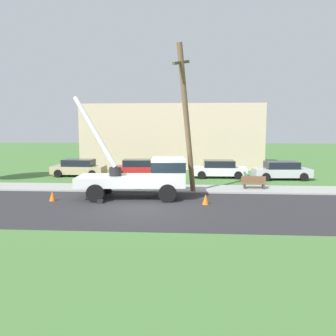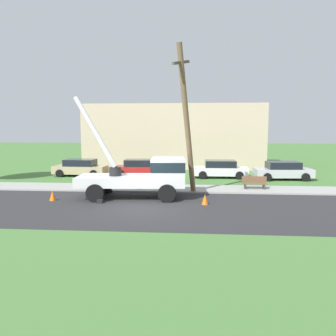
{
  "view_description": "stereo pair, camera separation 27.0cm",
  "coord_description": "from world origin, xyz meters",
  "px_view_note": "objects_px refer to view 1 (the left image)",
  "views": [
    {
      "loc": [
        2.45,
        -16.86,
        4.1
      ],
      "look_at": [
        1.09,
        3.38,
        1.66
      ],
      "focal_mm": 36.22,
      "sensor_mm": 36.0,
      "label": 1
    },
    {
      "loc": [
        2.72,
        -16.84,
        4.1
      ],
      "look_at": [
        1.09,
        3.38,
        1.66
      ],
      "focal_mm": 36.22,
      "sensor_mm": 36.0,
      "label": 2
    }
  ],
  "objects_px": {
    "traffic_cone_ahead": "(206,199)",
    "parked_sedan_tan": "(79,168)",
    "parked_sedan_red": "(138,168)",
    "traffic_cone_behind": "(52,196)",
    "park_bench": "(254,183)",
    "leaning_utility_pole": "(186,120)",
    "parked_sedan_white": "(219,169)",
    "utility_truck": "(146,174)",
    "parked_sedan_silver": "(281,170)"
  },
  "relations": [
    {
      "from": "parked_sedan_red",
      "to": "parked_sedan_tan",
      "type": "bearing_deg",
      "value": -177.45
    },
    {
      "from": "parked_sedan_red",
      "to": "park_bench",
      "type": "height_order",
      "value": "parked_sedan_red"
    },
    {
      "from": "parked_sedan_tan",
      "to": "parked_sedan_red",
      "type": "height_order",
      "value": "same"
    },
    {
      "from": "traffic_cone_ahead",
      "to": "parked_sedan_silver",
      "type": "xyz_separation_m",
      "value": [
        6.37,
        9.29,
        0.43
      ]
    },
    {
      "from": "leaning_utility_pole",
      "to": "park_bench",
      "type": "height_order",
      "value": "leaning_utility_pole"
    },
    {
      "from": "traffic_cone_behind",
      "to": "parked_sedan_tan",
      "type": "relative_size",
      "value": 0.13
    },
    {
      "from": "leaning_utility_pole",
      "to": "traffic_cone_ahead",
      "type": "height_order",
      "value": "leaning_utility_pole"
    },
    {
      "from": "parked_sedan_tan",
      "to": "parked_sedan_silver",
      "type": "xyz_separation_m",
      "value": [
        16.62,
        -0.7,
        0.0
      ]
    },
    {
      "from": "parked_sedan_tan",
      "to": "parked_sedan_white",
      "type": "relative_size",
      "value": 1.01
    },
    {
      "from": "utility_truck",
      "to": "parked_sedan_white",
      "type": "height_order",
      "value": "utility_truck"
    },
    {
      "from": "utility_truck",
      "to": "leaning_utility_pole",
      "type": "distance_m",
      "value": 4.01
    },
    {
      "from": "parked_sedan_tan",
      "to": "parked_sedan_silver",
      "type": "relative_size",
      "value": 0.99
    },
    {
      "from": "leaning_utility_pole",
      "to": "parked_sedan_silver",
      "type": "bearing_deg",
      "value": 42.79
    },
    {
      "from": "traffic_cone_behind",
      "to": "leaning_utility_pole",
      "type": "bearing_deg",
      "value": 15.51
    },
    {
      "from": "traffic_cone_behind",
      "to": "park_bench",
      "type": "height_order",
      "value": "park_bench"
    },
    {
      "from": "utility_truck",
      "to": "traffic_cone_ahead",
      "type": "distance_m",
      "value": 3.89
    },
    {
      "from": "utility_truck",
      "to": "traffic_cone_behind",
      "type": "bearing_deg",
      "value": -166.87
    },
    {
      "from": "parked_sedan_red",
      "to": "traffic_cone_ahead",
      "type": "bearing_deg",
      "value": -62.96
    },
    {
      "from": "traffic_cone_ahead",
      "to": "parked_sedan_tan",
      "type": "xyz_separation_m",
      "value": [
        -10.25,
        9.99,
        0.43
      ]
    },
    {
      "from": "traffic_cone_ahead",
      "to": "parked_sedan_tan",
      "type": "height_order",
      "value": "parked_sedan_tan"
    },
    {
      "from": "traffic_cone_ahead",
      "to": "park_bench",
      "type": "relative_size",
      "value": 0.35
    },
    {
      "from": "parked_sedan_tan",
      "to": "parked_sedan_red",
      "type": "xyz_separation_m",
      "value": [
        5.04,
        0.22,
        0.0
      ]
    },
    {
      "from": "traffic_cone_behind",
      "to": "parked_sedan_tan",
      "type": "xyz_separation_m",
      "value": [
        -1.71,
        9.67,
        0.43
      ]
    },
    {
      "from": "utility_truck",
      "to": "parked_sedan_white",
      "type": "relative_size",
      "value": 1.56
    },
    {
      "from": "traffic_cone_ahead",
      "to": "parked_sedan_white",
      "type": "bearing_deg",
      "value": 81.38
    },
    {
      "from": "utility_truck",
      "to": "park_bench",
      "type": "bearing_deg",
      "value": 23.5
    },
    {
      "from": "parked_sedan_red",
      "to": "parked_sedan_white",
      "type": "relative_size",
      "value": 1.02
    },
    {
      "from": "traffic_cone_ahead",
      "to": "parked_sedan_red",
      "type": "height_order",
      "value": "parked_sedan_red"
    },
    {
      "from": "traffic_cone_behind",
      "to": "park_bench",
      "type": "relative_size",
      "value": 0.35
    },
    {
      "from": "leaning_utility_pole",
      "to": "parked_sedan_white",
      "type": "bearing_deg",
      "value": 71.12
    },
    {
      "from": "traffic_cone_ahead",
      "to": "traffic_cone_behind",
      "type": "distance_m",
      "value": 8.55
    },
    {
      "from": "parked_sedan_tan",
      "to": "parked_sedan_silver",
      "type": "distance_m",
      "value": 16.64
    },
    {
      "from": "traffic_cone_ahead",
      "to": "traffic_cone_behind",
      "type": "xyz_separation_m",
      "value": [
        -8.54,
        0.32,
        0.0
      ]
    },
    {
      "from": "traffic_cone_ahead",
      "to": "park_bench",
      "type": "xyz_separation_m",
      "value": [
        3.35,
        4.45,
        0.18
      ]
    },
    {
      "from": "utility_truck",
      "to": "traffic_cone_ahead",
      "type": "height_order",
      "value": "utility_truck"
    },
    {
      "from": "leaning_utility_pole",
      "to": "traffic_cone_behind",
      "type": "xyz_separation_m",
      "value": [
        -7.46,
        -2.07,
        -4.27
      ]
    },
    {
      "from": "utility_truck",
      "to": "parked_sedan_red",
      "type": "distance_m",
      "value": 8.9
    },
    {
      "from": "leaning_utility_pole",
      "to": "parked_sedan_silver",
      "type": "distance_m",
      "value": 10.86
    },
    {
      "from": "traffic_cone_behind",
      "to": "parked_sedan_red",
      "type": "xyz_separation_m",
      "value": [
        3.33,
        9.89,
        0.43
      ]
    },
    {
      "from": "parked_sedan_white",
      "to": "parked_sedan_silver",
      "type": "bearing_deg",
      "value": -7.81
    },
    {
      "from": "parked_sedan_white",
      "to": "parked_sedan_red",
      "type": "bearing_deg",
      "value": 177.85
    },
    {
      "from": "utility_truck",
      "to": "parked_sedan_tan",
      "type": "relative_size",
      "value": 1.55
    },
    {
      "from": "traffic_cone_behind",
      "to": "parked_sedan_tan",
      "type": "distance_m",
      "value": 9.82
    },
    {
      "from": "utility_truck",
      "to": "traffic_cone_ahead",
      "type": "xyz_separation_m",
      "value": [
        3.4,
        -1.52,
        -1.13
      ]
    },
    {
      "from": "traffic_cone_ahead",
      "to": "parked_sedan_silver",
      "type": "relative_size",
      "value": 0.12
    },
    {
      "from": "parked_sedan_tan",
      "to": "park_bench",
      "type": "xyz_separation_m",
      "value": [
        13.6,
        -5.53,
        -0.25
      ]
    },
    {
      "from": "traffic_cone_behind",
      "to": "parked_sedan_red",
      "type": "height_order",
      "value": "parked_sedan_red"
    },
    {
      "from": "parked_sedan_white",
      "to": "park_bench",
      "type": "relative_size",
      "value": 2.77
    },
    {
      "from": "leaning_utility_pole",
      "to": "traffic_cone_ahead",
      "type": "bearing_deg",
      "value": -65.77
    },
    {
      "from": "leaning_utility_pole",
      "to": "park_bench",
      "type": "relative_size",
      "value": 5.53
    }
  ]
}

